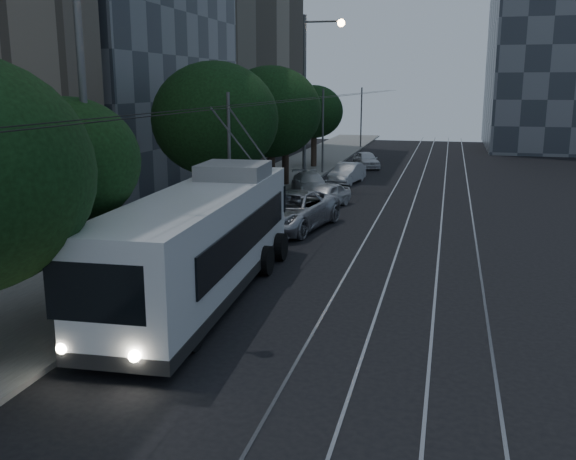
% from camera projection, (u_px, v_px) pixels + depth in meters
% --- Properties ---
extents(ground, '(120.00, 120.00, 0.00)m').
position_uv_depth(ground, '(299.00, 337.00, 16.35)').
color(ground, black).
rests_on(ground, ground).
extents(sidewalk, '(5.00, 90.00, 0.15)m').
position_uv_depth(sidewalk, '(252.00, 195.00, 37.03)').
color(sidewalk, slate).
rests_on(sidewalk, ground).
extents(tram_rails, '(4.52, 90.00, 0.02)m').
position_uv_depth(tram_rails, '(428.00, 203.00, 34.67)').
color(tram_rails, gray).
rests_on(tram_rails, ground).
extents(overhead_wires, '(2.23, 90.00, 6.00)m').
position_uv_depth(overhead_wires, '(294.00, 136.00, 35.68)').
color(overhead_wires, black).
rests_on(overhead_wires, ground).
extents(trolleybus, '(3.23, 12.53, 5.63)m').
position_uv_depth(trolleybus, '(204.00, 241.00, 19.28)').
color(trolleybus, silver).
rests_on(trolleybus, ground).
extents(pickup_silver, '(3.82, 6.40, 1.66)m').
position_uv_depth(pickup_silver, '(291.00, 211.00, 28.39)').
color(pickup_silver, '#AFB0B7').
rests_on(pickup_silver, ground).
extents(car_white_a, '(2.54, 3.94, 1.25)m').
position_uv_depth(car_white_a, '(326.00, 195.00, 33.53)').
color(car_white_a, silver).
rests_on(car_white_a, ground).
extents(car_white_b, '(3.35, 4.68, 1.26)m').
position_uv_depth(car_white_b, '(311.00, 184.00, 37.40)').
color(car_white_b, silver).
rests_on(car_white_b, ground).
extents(car_white_c, '(2.03, 4.14, 1.31)m').
position_uv_depth(car_white_c, '(347.00, 173.00, 41.69)').
color(car_white_c, silver).
rests_on(car_white_c, ground).
extents(car_white_d, '(2.75, 4.02, 1.27)m').
position_uv_depth(car_white_d, '(366.00, 160.00, 49.28)').
color(car_white_d, white).
rests_on(car_white_d, ground).
extents(tree_1, '(3.85, 3.85, 6.01)m').
position_uv_depth(tree_1, '(69.00, 163.00, 17.30)').
color(tree_1, '#2E2219').
rests_on(tree_1, ground).
extents(tree_2, '(5.80, 5.80, 7.36)m').
position_uv_depth(tree_2, '(215.00, 119.00, 29.27)').
color(tree_2, '#2E2219').
rests_on(tree_2, ground).
extents(tree_3, '(5.73, 5.73, 7.36)m').
position_uv_depth(tree_3, '(271.00, 112.00, 36.43)').
color(tree_3, '#2E2219').
rests_on(tree_3, ground).
extents(tree_4, '(4.31, 4.31, 6.28)m').
position_uv_depth(tree_4, '(285.00, 117.00, 39.63)').
color(tree_4, '#2E2219').
rests_on(tree_4, ground).
extents(tree_5, '(4.38, 4.38, 6.25)m').
position_uv_depth(tree_5, '(314.00, 112.00, 48.43)').
color(tree_5, '#2E2219').
rests_on(tree_5, ground).
extents(streetlamp_near, '(2.42, 0.44, 9.98)m').
position_uv_depth(streetlamp_near, '(97.00, 96.00, 16.45)').
color(streetlamp_near, '#5D5E60').
rests_on(streetlamp_near, ground).
extents(streetlamp_far, '(2.48, 0.44, 10.30)m').
position_uv_depth(streetlamp_far, '(311.00, 86.00, 38.40)').
color(streetlamp_far, '#5D5E60').
rests_on(streetlamp_far, ground).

